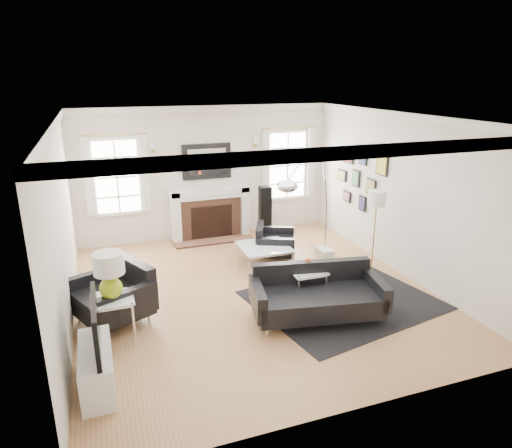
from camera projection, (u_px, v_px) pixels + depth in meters
name	position (u px, v px, depth m)	size (l,w,h in m)	color
floor	(253.00, 291.00, 7.49)	(6.00, 6.00, 0.00)	#A56F45
back_wall	(207.00, 173.00, 9.75)	(5.50, 0.04, 2.80)	silver
front_wall	(355.00, 292.00, 4.37)	(5.50, 0.04, 2.80)	silver
left_wall	(62.00, 229.00, 6.19)	(0.04, 6.00, 2.80)	silver
right_wall	(402.00, 195.00, 7.94)	(0.04, 6.00, 2.80)	silver
ceiling	(252.00, 117.00, 6.63)	(5.50, 6.00, 0.02)	white
crown_molding	(252.00, 121.00, 6.65)	(5.50, 6.00, 0.12)	white
fireplace	(210.00, 214.00, 9.83)	(1.70, 0.69, 1.11)	white
mantel_mirror	(207.00, 162.00, 9.63)	(1.05, 0.07, 0.75)	black
window_left	(117.00, 177.00, 9.10)	(1.24, 0.15, 1.62)	white
window_right	(287.00, 165.00, 10.27)	(1.24, 0.15, 1.62)	white
gallery_wall	(360.00, 173.00, 9.05)	(0.04, 1.73, 1.29)	black
tv_unit	(96.00, 362.00, 5.09)	(0.35, 1.00, 1.09)	white
area_rug	(343.00, 300.00, 7.19)	(2.66, 2.22, 0.01)	black
sofa	(316.00, 296.00, 6.62)	(2.02, 1.19, 0.62)	black
armchair_left	(117.00, 296.00, 6.49)	(1.24, 1.30, 0.69)	black
armchair_right	(273.00, 243.00, 8.81)	(0.96, 1.01, 0.54)	black
coffee_table	(264.00, 248.00, 8.39)	(0.89, 0.89, 0.39)	silver
side_table_left	(113.00, 306.00, 6.01)	(0.54, 0.54, 0.60)	silver
nesting_table	(307.00, 278.00, 6.90)	(0.53, 0.44, 0.58)	silver
gourd_lamp	(109.00, 273.00, 5.86)	(0.40, 0.40, 0.64)	#9EBD17
orange_vase	(308.00, 264.00, 6.83)	(0.12, 0.12, 0.19)	#DA481C
arc_floor_lamp	(309.00, 208.00, 7.79)	(1.59, 1.47, 2.25)	white
stick_floor_lamp	(377.00, 203.00, 7.72)	(0.31, 0.31, 1.53)	#B1913D
speaker_tower	(265.00, 214.00, 9.63)	(0.24, 0.24, 1.19)	black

